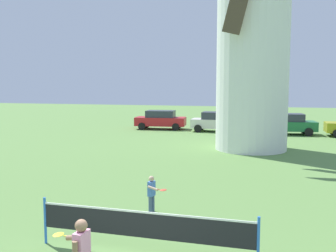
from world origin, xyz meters
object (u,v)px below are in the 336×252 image
Objects in this scene: tennis_net at (143,225)px; player_far at (152,192)px; parked_car_cream at (216,121)px; parked_car_green at (287,124)px; parked_car_red at (161,119)px; windmill at (253,27)px.

tennis_net is 2.82m from player_far.
parked_car_cream is 5.36m from parked_car_green.
parked_car_green is (5.35, -0.31, 0.00)m from parked_car_cream.
parked_car_green is at bearing -4.36° from parked_car_red.
parked_car_cream is (-0.99, 19.71, 0.19)m from player_far.
parked_car_red is at bearing 133.56° from windmill.
tennis_net is at bearing -76.04° from player_far.
windmill reaches higher than parked_car_green.
windmill is 9.93m from parked_car_green.
parked_car_green reaches higher than player_far.
player_far is at bearing -87.11° from parked_car_cream.
parked_car_green is at bearing 80.57° from tennis_net.
parked_car_green is at bearing -3.30° from parked_car_cream.
windmill is 3.38× the size of parked_car_red.
windmill is at bearing 79.86° from player_far.
parked_car_green is (2.23, 7.51, -6.11)m from windmill.
player_far is at bearing 103.96° from tennis_net.
player_far is 0.28× the size of parked_car_cream.
windmill is at bearing 84.35° from tennis_net.
tennis_net is at bearing -85.73° from parked_car_cream.
tennis_net is at bearing -99.43° from parked_car_green.
parked_car_cream is at bearing 176.70° from parked_car_green.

